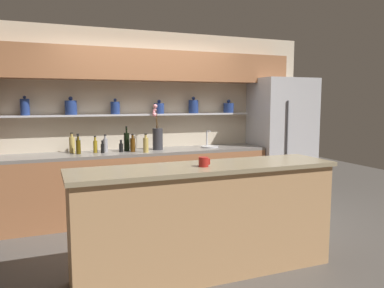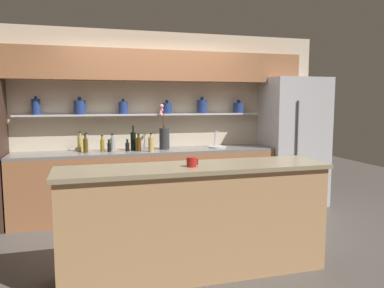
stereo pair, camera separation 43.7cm
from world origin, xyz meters
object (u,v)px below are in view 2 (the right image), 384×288
object	(u,v)px
flower_vase	(164,136)
bottle_spirit_1	(113,144)
sink_fixture	(217,146)
bottle_sauce_3	(127,146)
refrigerator	(293,142)
bottle_spirit_4	(151,144)
bottle_spirit_9	(80,143)
bottle_spirit_6	(87,143)
bottle_oil_2	(102,145)
bottle_sauce_7	(109,147)
bottle_spirit_5	(139,144)
bottle_oil_8	(86,145)
coffee_mug	(192,162)
bottle_wine_0	(133,141)

from	to	relation	value
flower_vase	bottle_spirit_1	bearing A→B (deg)	174.66
sink_fixture	bottle_sauce_3	distance (m)	1.32
refrigerator	flower_vase	bearing A→B (deg)	177.92
sink_fixture	bottle_spirit_4	world-z (taller)	bottle_spirit_4
bottle_spirit_1	bottle_spirit_9	xyz separation A→B (m)	(-0.43, 0.02, 0.02)
bottle_spirit_1	bottle_spirit_9	world-z (taller)	bottle_spirit_9
bottle_spirit_6	bottle_spirit_9	world-z (taller)	bottle_spirit_9
bottle_sauce_3	refrigerator	bearing A→B (deg)	-0.45
refrigerator	sink_fixture	xyz separation A→B (m)	(-1.24, 0.05, -0.03)
flower_vase	bottle_oil_2	distance (m)	0.86
bottle_spirit_4	bottle_sauce_7	xyz separation A→B (m)	(-0.55, 0.15, -0.03)
bottle_sauce_3	bottle_spirit_4	size ratio (longest dim) A/B	0.65
sink_fixture	bottle_spirit_5	world-z (taller)	sink_fixture
refrigerator	bottle_spirit_6	size ratio (longest dim) A/B	7.84
flower_vase	bottle_spirit_4	world-z (taller)	flower_vase
refrigerator	bottle_spirit_5	size ratio (longest dim) A/B	8.08
sink_fixture	bottle_oil_8	xyz separation A→B (m)	(-1.87, -0.02, 0.07)
bottle_spirit_6	bottle_oil_8	size ratio (longest dim) A/B	1.02
flower_vase	coffee_mug	distance (m)	2.03
bottle_spirit_1	bottle_spirit_4	distance (m)	0.56
refrigerator	bottle_spirit_4	size ratio (longest dim) A/B	7.72
bottle_spirit_4	bottle_sauce_3	bearing A→B (deg)	151.66
bottle_spirit_1	bottle_spirit_4	bearing A→B (deg)	-29.95
bottle_spirit_5	bottle_spirit_6	size ratio (longest dim) A/B	0.97
bottle_sauce_3	bottle_spirit_6	world-z (taller)	bottle_spirit_6
flower_vase	bottle_sauce_3	distance (m)	0.54
flower_vase	bottle_oil_2	world-z (taller)	flower_vase
bottle_spirit_1	refrigerator	bearing A→B (deg)	-2.93
bottle_spirit_1	bottle_spirit_4	world-z (taller)	bottle_spirit_4
bottle_wine_0	bottle_spirit_6	size ratio (longest dim) A/B	1.38
bottle_oil_8	bottle_sauce_3	bearing A→B (deg)	-0.66
bottle_wine_0	bottle_sauce_7	size ratio (longest dim) A/B	2.05
coffee_mug	bottle_spirit_5	bearing A→B (deg)	96.06
bottle_wine_0	flower_vase	bearing A→B (deg)	-0.60
bottle_spirit_5	bottle_sauce_7	xyz separation A→B (m)	(-0.39, 0.04, -0.03)
bottle_wine_0	bottle_spirit_1	bearing A→B (deg)	167.38
bottle_sauce_7	sink_fixture	bearing A→B (deg)	1.44
refrigerator	bottle_spirit_9	distance (m)	3.18
refrigerator	bottle_spirit_5	xyz separation A→B (m)	(-2.40, -0.03, 0.04)
sink_fixture	bottle_spirit_4	xyz separation A→B (m)	(-1.02, -0.19, 0.08)
bottle_spirit_1	bottle_sauce_3	world-z (taller)	bottle_spirit_1
bottle_spirit_4	bottle_spirit_9	xyz separation A→B (m)	(-0.92, 0.31, 0.01)
bottle_spirit_9	sink_fixture	bearing A→B (deg)	-3.38
bottle_spirit_4	bottle_spirit_6	distance (m)	0.90
bottle_sauce_7	bottle_spirit_5	bearing A→B (deg)	-5.13
refrigerator	bottle_spirit_4	bearing A→B (deg)	-176.41
bottle_spirit_1	bottle_oil_8	world-z (taller)	bottle_oil_8
coffee_mug	bottle_spirit_9	bearing A→B (deg)	114.69
bottle_spirit_1	bottle_sauce_3	distance (m)	0.23
bottle_wine_0	bottle_spirit_6	bearing A→B (deg)	169.30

